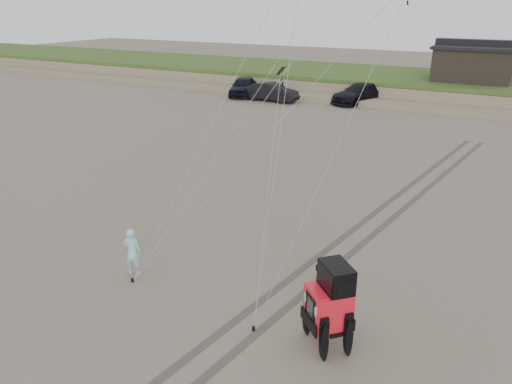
# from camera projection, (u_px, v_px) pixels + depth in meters

# --- Properties ---
(ground) EXTENTS (160.00, 160.00, 0.00)m
(ground) POSITION_uv_depth(u_px,v_px,m) (218.00, 318.00, 13.61)
(ground) COLOR #6B6054
(ground) RESTS_ON ground
(dune_ridge) EXTENTS (160.00, 14.25, 1.73)m
(dune_ridge) POSITION_uv_depth(u_px,v_px,m) (446.00, 88.00, 44.08)
(dune_ridge) COLOR #7A6B54
(dune_ridge) RESTS_ON ground
(cabin) EXTENTS (6.40, 5.40, 3.35)m
(cabin) POSITION_uv_depth(u_px,v_px,m) (474.00, 62.00, 41.92)
(cabin) COLOR black
(cabin) RESTS_ON dune_ridge
(truck_a) EXTENTS (3.45, 5.31, 1.68)m
(truck_a) POSITION_uv_depth(u_px,v_px,m) (243.00, 86.00, 45.00)
(truck_a) COLOR black
(truck_a) RESTS_ON ground
(truck_b) EXTENTS (4.75, 1.84, 1.54)m
(truck_b) POSITION_uv_depth(u_px,v_px,m) (272.00, 92.00, 42.65)
(truck_b) COLOR black
(truck_b) RESTS_ON ground
(truck_c) EXTENTS (4.38, 6.08, 1.64)m
(truck_c) POSITION_uv_depth(u_px,v_px,m) (360.00, 93.00, 41.71)
(truck_c) COLOR black
(truck_c) RESTS_ON ground
(jeep) EXTENTS (4.84, 4.87, 1.79)m
(jeep) POSITION_uv_depth(u_px,v_px,m) (328.00, 314.00, 12.28)
(jeep) COLOR #FF1A2C
(jeep) RESTS_ON ground
(man) EXTENTS (0.66, 0.53, 1.59)m
(man) POSITION_uv_depth(u_px,v_px,m) (133.00, 252.00, 15.52)
(man) COLOR #91CBE0
(man) RESTS_ON ground
(stake_main) EXTENTS (0.08, 0.08, 0.12)m
(stake_main) POSITION_uv_depth(u_px,v_px,m) (132.00, 280.00, 15.34)
(stake_main) COLOR black
(stake_main) RESTS_ON ground
(stake_aux) EXTENTS (0.08, 0.08, 0.12)m
(stake_aux) POSITION_uv_depth(u_px,v_px,m) (254.00, 329.00, 13.08)
(stake_aux) COLOR black
(stake_aux) RESTS_ON ground
(tire_tracks) EXTENTS (5.22, 29.74, 0.01)m
(tire_tracks) POSITION_uv_depth(u_px,v_px,m) (373.00, 224.00, 19.28)
(tire_tracks) COLOR #4C443D
(tire_tracks) RESTS_ON ground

